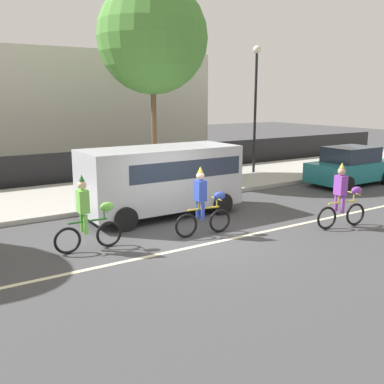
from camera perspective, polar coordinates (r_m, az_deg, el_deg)
ground_plane at (r=12.11m, az=0.68°, el=-5.96°), size 80.00×80.00×0.00m
road_centre_line at (r=11.72m, az=2.04°, el=-6.58°), size 36.00×0.14×0.01m
sidewalk_curb at (r=17.69m, az=-11.06°, el=-0.13°), size 60.00×5.00×0.15m
fence_line at (r=20.26m, az=-14.22°, el=3.06°), size 40.00×0.08×1.40m
parade_cyclist_lime at (r=11.30m, az=-13.04°, el=-3.17°), size 1.72×0.50×1.92m
parade_cyclist_cobalt at (r=12.23m, az=1.52°, el=-1.69°), size 1.72×0.50×1.92m
parade_cyclist_purple at (r=13.66m, az=18.61°, el=-0.86°), size 1.71×0.53×1.92m
parked_van_silver at (r=14.28m, az=-3.75°, el=2.09°), size 5.00×2.22×2.18m
parked_car_teal at (r=20.49m, az=19.55°, el=3.06°), size 4.10×1.92×1.64m
street_lamp_post at (r=21.63m, az=8.10°, el=12.60°), size 0.36×0.36×5.86m
street_tree_far_corner at (r=20.54m, az=-5.05°, el=18.92°), size 4.82×4.82×8.48m
pedestrian_onlooker at (r=16.35m, az=-11.04°, el=2.22°), size 0.32×0.20×1.62m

